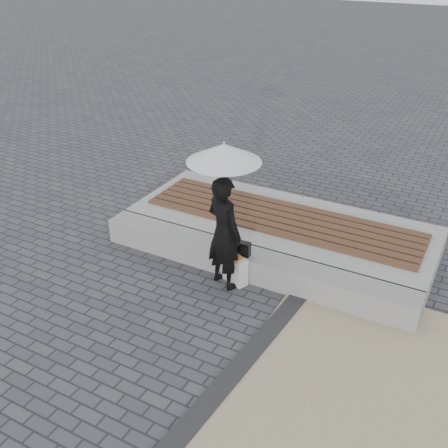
{
  "coord_description": "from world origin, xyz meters",
  "views": [
    {
      "loc": [
        2.86,
        -4.48,
        4.55
      ],
      "look_at": [
        -0.23,
        1.22,
        1.0
      ],
      "focal_mm": 42.47,
      "sensor_mm": 36.0,
      "label": 1
    }
  ],
  "objects": [
    {
      "name": "parasol",
      "position": [
        -0.23,
        1.22,
        2.06
      ],
      "size": [
        1.0,
        1.0,
        1.28
      ],
      "rotation": [
        0.0,
        0.0,
        0.06
      ],
      "color": "silver",
      "rests_on": "ground"
    },
    {
      "name": "timber_decking",
      "position": [
        0.0,
        2.8,
        0.42
      ],
      "size": [
        4.6,
        1.2,
        0.04
      ],
      "primitive_type": null,
      "color": "brown",
      "rests_on": "timber_platform"
    },
    {
      "name": "seating_ledge",
      "position": [
        0.0,
        1.6,
        0.2
      ],
      "size": [
        5.0,
        0.45,
        0.4
      ],
      "primitive_type": "cube",
      "color": "gray",
      "rests_on": "ground"
    },
    {
      "name": "canvas_tote",
      "position": [
        -0.12,
        1.34,
        0.22
      ],
      "size": [
        0.45,
        0.32,
        0.44
      ],
      "primitive_type": "cube",
      "rotation": [
        0.0,
        0.0,
        -0.38
      ],
      "color": "white",
      "rests_on": "ground"
    },
    {
      "name": "ground",
      "position": [
        0.0,
        0.0,
        0.0
      ],
      "size": [
        80.0,
        80.0,
        0.0
      ],
      "primitive_type": "plane",
      "color": "#45454A",
      "rests_on": "ground"
    },
    {
      "name": "edging_band",
      "position": [
        0.75,
        -0.5,
        0.02
      ],
      "size": [
        0.61,
        5.2,
        0.04
      ],
      "primitive_type": "cube",
      "rotation": [
        0.0,
        0.0,
        -0.07
      ],
      "color": "#29292B",
      "rests_on": "ground"
    },
    {
      "name": "woman",
      "position": [
        -0.23,
        1.22,
        0.86
      ],
      "size": [
        0.73,
        0.61,
        1.72
      ],
      "primitive_type": "imported",
      "rotation": [
        0.0,
        0.0,
        2.77
      ],
      "color": "black",
      "rests_on": "ground"
    },
    {
      "name": "handbag",
      "position": [
        -0.1,
        1.48,
        0.51
      ],
      "size": [
        0.31,
        0.12,
        0.22
      ],
      "primitive_type": "cube",
      "rotation": [
        0.0,
        0.0,
        0.05
      ],
      "color": "black",
      "rests_on": "seating_ledge"
    },
    {
      "name": "magazine",
      "position": [
        -0.12,
        1.29,
        0.44
      ],
      "size": [
        0.28,
        0.22,
        0.01
      ],
      "primitive_type": "cube",
      "rotation": [
        0.0,
        0.0,
        -0.12
      ],
      "color": "#DB463C",
      "rests_on": "canvas_tote"
    },
    {
      "name": "timber_platform",
      "position": [
        0.0,
        2.8,
        0.2
      ],
      "size": [
        5.0,
        2.0,
        0.4
      ],
      "primitive_type": "cube",
      "color": "#A6A7A2",
      "rests_on": "ground"
    }
  ]
}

